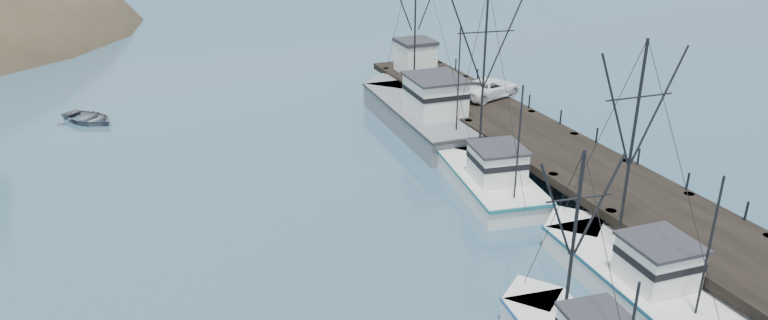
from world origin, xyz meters
TOP-DOWN VIEW (x-y plane):
  - pier at (14.00, 16.00)m, footprint 6.00×44.00m
  - trawler_near at (9.73, 2.47)m, footprint 4.42×11.82m
  - trawler_far at (9.16, 14.75)m, footprint 5.51×12.40m
  - work_vessel at (10.19, 25.98)m, footprint 5.77×17.08m
  - pier_shed at (13.31, 34.00)m, footprint 3.00×3.20m
  - pickup_truck at (15.50, 25.14)m, footprint 5.77×3.80m
  - motorboat at (-13.36, 36.94)m, footprint 5.65×5.86m

SIDE VIEW (x-z plane):
  - motorboat at x=-13.36m, z-range -0.49..0.49m
  - trawler_near at x=9.73m, z-range -5.12..6.76m
  - trawler_far at x=9.16m, z-range -5.40..7.04m
  - work_vessel at x=10.19m, z-range -5.81..8.26m
  - pier at x=14.00m, z-range 0.69..2.69m
  - pickup_truck at x=15.50m, z-range 2.00..3.48m
  - pier_shed at x=13.31m, z-range 2.02..4.82m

